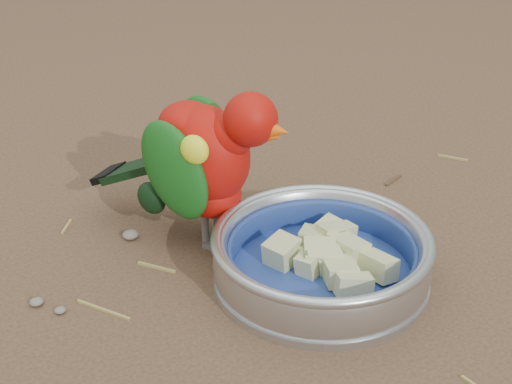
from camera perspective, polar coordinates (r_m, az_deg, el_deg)
name	(u,v)px	position (r m, az deg, el deg)	size (l,w,h in m)	color
ground	(312,325)	(0.83, 4.11, -9.61)	(60.00, 60.00, 0.00)	brown
food_bowl	(321,276)	(0.88, 4.73, -6.11)	(0.24, 0.24, 0.02)	#B2B2BA
bowl_wall	(322,254)	(0.87, 4.81, -4.48)	(0.24, 0.24, 0.04)	#B2B2BA
fruit_wedges	(322,259)	(0.87, 4.79, -4.87)	(0.14, 0.14, 0.03)	beige
lory_parrot	(206,169)	(0.92, -3.67, 1.71)	(0.11, 0.24, 0.19)	#AA0E08
ground_debris	(326,297)	(0.86, 5.14, -7.64)	(0.90, 0.80, 0.01)	#998846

